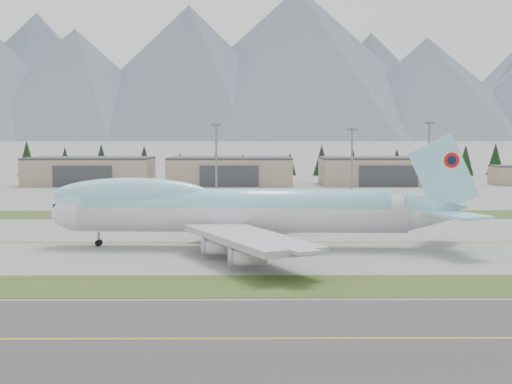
{
  "coord_description": "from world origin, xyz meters",
  "views": [
    {
      "loc": [
        -6.96,
        -129.94,
        19.95
      ],
      "look_at": [
        -5.83,
        15.88,
        8.0
      ],
      "focal_mm": 50.0,
      "sensor_mm": 36.0,
      "label": 1
    }
  ],
  "objects_px": {
    "hangar_center": "(230,171)",
    "service_vehicle_b": "(297,192)",
    "boeing_747_freighter": "(238,210)",
    "service_vehicle_a": "(183,189)",
    "hangar_left": "(90,171)",
    "hangar_right": "(382,171)",
    "service_vehicle_c": "(457,188)"
  },
  "relations": [
    {
      "from": "boeing_747_freighter",
      "to": "hangar_left",
      "type": "distance_m",
      "value": 166.8
    },
    {
      "from": "service_vehicle_c",
      "to": "service_vehicle_a",
      "type": "bearing_deg",
      "value": -159.61
    },
    {
      "from": "hangar_right",
      "to": "service_vehicle_b",
      "type": "relative_size",
      "value": 14.74
    },
    {
      "from": "hangar_right",
      "to": "service_vehicle_b",
      "type": "xyz_separation_m",
      "value": [
        -35.99,
        -37.5,
        -5.39
      ]
    },
    {
      "from": "hangar_left",
      "to": "hangar_center",
      "type": "height_order",
      "value": "same"
    },
    {
      "from": "hangar_center",
      "to": "service_vehicle_a",
      "type": "bearing_deg",
      "value": -125.64
    },
    {
      "from": "hangar_left",
      "to": "service_vehicle_c",
      "type": "relative_size",
      "value": 12.26
    },
    {
      "from": "boeing_747_freighter",
      "to": "service_vehicle_a",
      "type": "distance_m",
      "value": 134.28
    },
    {
      "from": "hangar_center",
      "to": "service_vehicle_b",
      "type": "height_order",
      "value": "hangar_center"
    },
    {
      "from": "hangar_center",
      "to": "hangar_right",
      "type": "xyz_separation_m",
      "value": [
        60.0,
        0.0,
        0.0
      ]
    },
    {
      "from": "hangar_center",
      "to": "service_vehicle_c",
      "type": "xyz_separation_m",
      "value": [
        84.24,
        -18.2,
        -5.39
      ]
    },
    {
      "from": "boeing_747_freighter",
      "to": "hangar_left",
      "type": "height_order",
      "value": "boeing_747_freighter"
    },
    {
      "from": "boeing_747_freighter",
      "to": "hangar_right",
      "type": "relative_size",
      "value": 1.58
    },
    {
      "from": "boeing_747_freighter",
      "to": "service_vehicle_c",
      "type": "xyz_separation_m",
      "value": [
        78.4,
        137.11,
        -6.6
      ]
    },
    {
      "from": "service_vehicle_a",
      "to": "service_vehicle_b",
      "type": "height_order",
      "value": "service_vehicle_a"
    },
    {
      "from": "boeing_747_freighter",
      "to": "service_vehicle_b",
      "type": "xyz_separation_m",
      "value": [
        18.17,
        117.81,
        -6.6
      ]
    },
    {
      "from": "hangar_right",
      "to": "service_vehicle_b",
      "type": "bearing_deg",
      "value": -133.82
    },
    {
      "from": "hangar_right",
      "to": "service_vehicle_c",
      "type": "relative_size",
      "value": 12.26
    },
    {
      "from": "boeing_747_freighter",
      "to": "service_vehicle_b",
      "type": "bearing_deg",
      "value": 84.29
    },
    {
      "from": "hangar_left",
      "to": "service_vehicle_a",
      "type": "relative_size",
      "value": 12.88
    },
    {
      "from": "service_vehicle_b",
      "to": "hangar_center",
      "type": "bearing_deg",
      "value": 52.76
    },
    {
      "from": "service_vehicle_a",
      "to": "boeing_747_freighter",
      "type": "bearing_deg",
      "value": -95.35
    },
    {
      "from": "boeing_747_freighter",
      "to": "hangar_center",
      "type": "height_order",
      "value": "boeing_747_freighter"
    },
    {
      "from": "hangar_left",
      "to": "service_vehicle_a",
      "type": "height_order",
      "value": "hangar_left"
    },
    {
      "from": "hangar_left",
      "to": "hangar_center",
      "type": "relative_size",
      "value": 1.0
    },
    {
      "from": "boeing_747_freighter",
      "to": "service_vehicle_a",
      "type": "xyz_separation_m",
      "value": [
        -22.38,
        132.24,
        -6.6
      ]
    },
    {
      "from": "hangar_left",
      "to": "hangar_center",
      "type": "distance_m",
      "value": 55.0
    },
    {
      "from": "boeing_747_freighter",
      "to": "service_vehicle_b",
      "type": "distance_m",
      "value": 119.38
    },
    {
      "from": "hangar_left",
      "to": "service_vehicle_a",
      "type": "distance_m",
      "value": 45.17
    },
    {
      "from": "hangar_center",
      "to": "service_vehicle_a",
      "type": "height_order",
      "value": "hangar_center"
    },
    {
      "from": "service_vehicle_b",
      "to": "service_vehicle_c",
      "type": "relative_size",
      "value": 0.83
    },
    {
      "from": "boeing_747_freighter",
      "to": "hangar_right",
      "type": "xyz_separation_m",
      "value": [
        54.16,
        155.31,
        -1.21
      ]
    }
  ]
}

